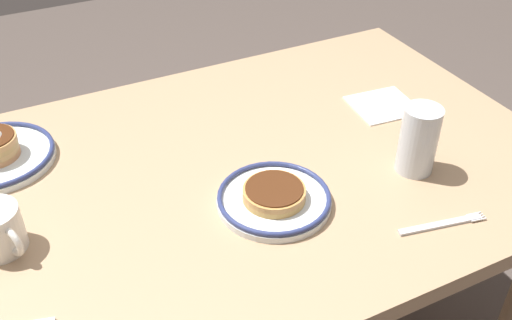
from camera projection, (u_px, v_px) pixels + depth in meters
dining_table at (238, 202)px, 1.33m from camera, size 1.39×0.91×0.75m
plate_center_pancakes at (274, 198)px, 1.17m from camera, size 0.23×0.23×0.04m
drinking_glass at (418, 143)px, 1.23m from camera, size 0.08×0.08×0.15m
paper_napkin at (383, 105)px, 1.48m from camera, size 0.16×0.15×0.00m
fork_near at (442, 224)px, 1.13m from camera, size 0.18×0.05×0.01m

